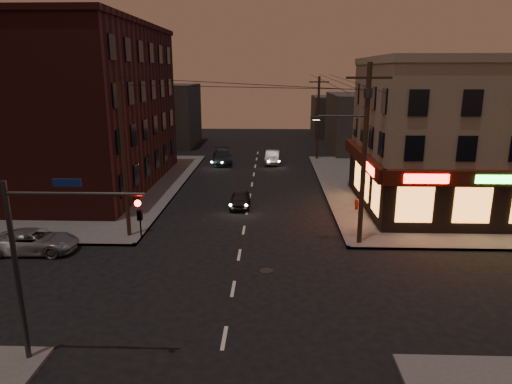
{
  "coord_description": "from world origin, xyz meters",
  "views": [
    {
      "loc": [
        1.72,
        -19.06,
        9.69
      ],
      "look_at": [
        0.87,
        5.35,
        3.2
      ],
      "focal_mm": 32.0,
      "sensor_mm": 36.0,
      "label": 1
    }
  ],
  "objects_px": {
    "suv_cross": "(34,241)",
    "sedan_near": "(240,199)",
    "sedan_far": "(222,157)",
    "fire_hydrant": "(357,204)",
    "sedan_mid": "(273,157)"
  },
  "relations": [
    {
      "from": "suv_cross",
      "to": "sedan_far",
      "type": "bearing_deg",
      "value": -18.37
    },
    {
      "from": "fire_hydrant",
      "to": "sedan_near",
      "type": "bearing_deg",
      "value": 174.7
    },
    {
      "from": "sedan_far",
      "to": "fire_hydrant",
      "type": "bearing_deg",
      "value": -63.21
    },
    {
      "from": "sedan_near",
      "to": "sedan_far",
      "type": "distance_m",
      "value": 16.41
    },
    {
      "from": "suv_cross",
      "to": "sedan_far",
      "type": "relative_size",
      "value": 0.92
    },
    {
      "from": "suv_cross",
      "to": "sedan_near",
      "type": "relative_size",
      "value": 1.33
    },
    {
      "from": "sedan_near",
      "to": "sedan_mid",
      "type": "relative_size",
      "value": 0.83
    },
    {
      "from": "sedan_near",
      "to": "sedan_mid",
      "type": "height_order",
      "value": "sedan_mid"
    },
    {
      "from": "sedan_near",
      "to": "fire_hydrant",
      "type": "relative_size",
      "value": 4.5
    },
    {
      "from": "sedan_mid",
      "to": "fire_hydrant",
      "type": "relative_size",
      "value": 5.44
    },
    {
      "from": "suv_cross",
      "to": "fire_hydrant",
      "type": "distance_m",
      "value": 20.81
    },
    {
      "from": "fire_hydrant",
      "to": "sedan_far",
      "type": "bearing_deg",
      "value": 124.01
    },
    {
      "from": "suv_cross",
      "to": "sedan_near",
      "type": "height_order",
      "value": "suv_cross"
    },
    {
      "from": "suv_cross",
      "to": "fire_hydrant",
      "type": "height_order",
      "value": "suv_cross"
    },
    {
      "from": "sedan_near",
      "to": "sedan_far",
      "type": "xyz_separation_m",
      "value": [
        -3.04,
        16.12,
        0.13
      ]
    }
  ]
}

